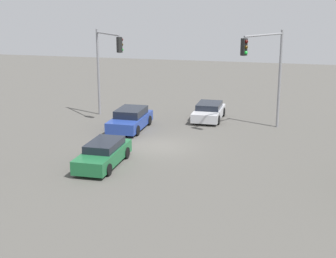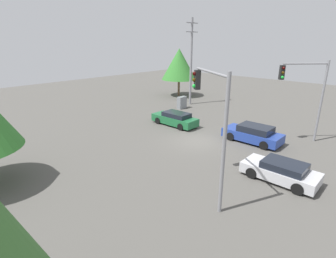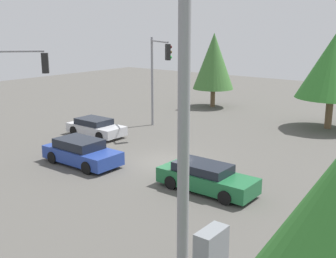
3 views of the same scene
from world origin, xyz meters
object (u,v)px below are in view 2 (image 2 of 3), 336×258
(sedan_silver, at_px, (281,171))
(electrical_cabinet, at_px, (182,103))
(traffic_signal_main, at_px, (212,112))
(sedan_blue, at_px, (253,134))
(traffic_signal_cross, at_px, (306,88))
(sedan_green, at_px, (175,119))

(sedan_silver, relative_size, electrical_cabinet, 2.92)
(traffic_signal_main, distance_m, electrical_cabinet, 19.08)
(sedan_blue, height_order, electrical_cabinet, electrical_cabinet)
(sedan_blue, distance_m, traffic_signal_cross, 5.25)
(sedan_blue, distance_m, traffic_signal_main, 9.78)
(sedan_green, bearing_deg, electrical_cabinet, 34.23)
(traffic_signal_cross, xyz_separation_m, electrical_cabinet, (-1.98, -13.97, -3.67))
(sedan_silver, xyz_separation_m, traffic_signal_main, (4.11, -2.27, 3.94))
(sedan_silver, bearing_deg, sedan_green, 71.86)
(traffic_signal_main, bearing_deg, sedan_blue, -44.72)
(sedan_blue, bearing_deg, sedan_green, 97.08)
(traffic_signal_main, bearing_deg, traffic_signal_cross, -60.50)
(electrical_cabinet, bearing_deg, sedan_silver, 58.70)
(electrical_cabinet, bearing_deg, traffic_signal_cross, 81.92)
(sedan_green, height_order, traffic_signal_main, traffic_signal_main)
(sedan_green, bearing_deg, traffic_signal_main, -130.39)
(sedan_green, relative_size, sedan_blue, 1.03)
(sedan_silver, bearing_deg, traffic_signal_main, 151.11)
(sedan_silver, height_order, electrical_cabinet, electrical_cabinet)
(sedan_silver, bearing_deg, sedan_blue, 40.25)
(sedan_green, relative_size, traffic_signal_main, 0.71)
(traffic_signal_cross, bearing_deg, sedan_silver, 53.39)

